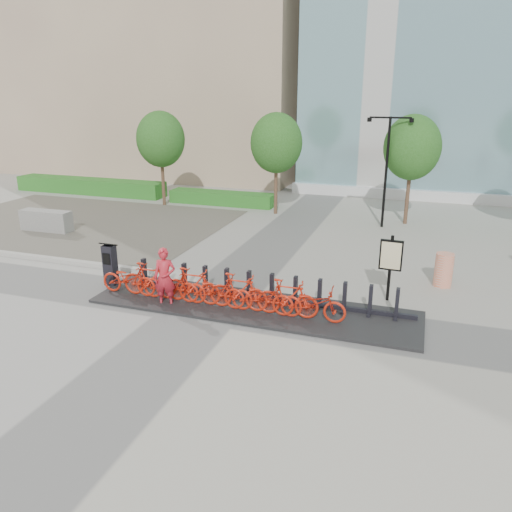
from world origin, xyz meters
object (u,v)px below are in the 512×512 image
(kiosk, at_px, (110,264))
(jersey_barrier, at_px, (46,221))
(map_sign, at_px, (391,258))
(construction_barrel, at_px, (444,270))
(worker_red, at_px, (165,278))
(bike_0, at_px, (129,279))

(kiosk, distance_m, jersey_barrier, 8.42)
(kiosk, relative_size, map_sign, 0.71)
(construction_barrel, bearing_deg, kiosk, -160.88)
(worker_red, height_order, map_sign, map_sign)
(map_sign, bearing_deg, bike_0, -160.22)
(kiosk, distance_m, worker_red, 2.55)
(bike_0, xyz_separation_m, map_sign, (7.58, 2.23, 0.79))
(worker_red, relative_size, construction_barrel, 1.61)
(kiosk, height_order, map_sign, map_sign)
(kiosk, bearing_deg, jersey_barrier, 143.83)
(map_sign, bearing_deg, construction_barrel, 51.45)
(bike_0, relative_size, construction_barrel, 1.66)
(construction_barrel, distance_m, jersey_barrier, 17.02)
(worker_red, bearing_deg, construction_barrel, 15.94)
(worker_red, bearing_deg, bike_0, 154.43)
(worker_red, xyz_separation_m, map_sign, (6.15, 2.55, 0.46))
(kiosk, relative_size, worker_red, 0.81)
(worker_red, bearing_deg, map_sign, 9.28)
(worker_red, distance_m, construction_barrel, 8.87)
(construction_barrel, bearing_deg, worker_red, -150.82)
(map_sign, bearing_deg, kiosk, -165.11)
(worker_red, height_order, jersey_barrier, worker_red)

